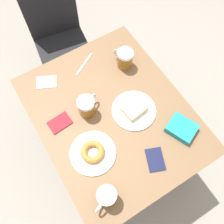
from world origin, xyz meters
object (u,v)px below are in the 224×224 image
at_px(beer_mug_center, 87,106).
at_px(passport_near_edge, 60,123).
at_px(plate_with_cake, 134,110).
at_px(fork, 84,64).
at_px(napkin_folded, 46,82).
at_px(passport_far_edge, 155,160).
at_px(beer_mug_left, 125,59).
at_px(plate_with_donut, 93,152).
at_px(blue_pouch, 182,128).
at_px(chair, 57,31).
at_px(beer_mug_right, 107,197).

relative_size(beer_mug_center, passport_near_edge, 1.00).
height_order(plate_with_cake, fork, plate_with_cake).
xyz_separation_m(napkin_folded, passport_far_edge, (0.29, -0.74, 0.00)).
distance_m(beer_mug_center, napkin_folded, 0.33).
xyz_separation_m(beer_mug_left, passport_near_edge, (-0.53, -0.15, -0.06)).
xyz_separation_m(fork, passport_near_edge, (-0.31, -0.28, 0.00)).
height_order(plate_with_donut, blue_pouch, plate_with_donut).
bearing_deg(napkin_folded, passport_far_edge, -68.78).
xyz_separation_m(beer_mug_center, passport_far_edge, (0.17, -0.44, -0.06)).
xyz_separation_m(chair, plate_with_cake, (0.07, -0.96, 0.20)).
distance_m(passport_near_edge, blue_pouch, 0.68).
xyz_separation_m(plate_with_donut, beer_mug_left, (0.46, 0.40, 0.05)).
distance_m(napkin_folded, passport_far_edge, 0.79).
bearing_deg(passport_near_edge, fork, 42.01).
relative_size(plate_with_cake, fork, 1.53).
height_order(passport_far_edge, blue_pouch, blue_pouch).
relative_size(plate_with_cake, beer_mug_left, 1.86).
relative_size(beer_mug_left, passport_far_edge, 0.92).
xyz_separation_m(beer_mug_right, blue_pouch, (0.54, 0.10, -0.04)).
xyz_separation_m(chair, plate_with_donut, (-0.26, -1.05, 0.21)).
bearing_deg(beer_mug_center, chair, 78.65).
xyz_separation_m(beer_mug_left, blue_pouch, (0.03, -0.54, -0.04)).
bearing_deg(passport_far_edge, beer_mug_left, 72.47).
bearing_deg(blue_pouch, fork, 110.23).
distance_m(beer_mug_center, passport_far_edge, 0.47).
xyz_separation_m(beer_mug_left, beer_mug_right, (-0.51, -0.63, 0.00)).
relative_size(beer_mug_left, napkin_folded, 0.95).
xyz_separation_m(plate_with_cake, napkin_folded, (-0.35, 0.44, -0.01)).
bearing_deg(passport_near_edge, beer_mug_right, -87.89).
xyz_separation_m(passport_far_edge, blue_pouch, (0.22, 0.06, 0.02)).
relative_size(plate_with_cake, passport_near_edge, 1.92).
bearing_deg(passport_far_edge, passport_near_edge, 126.64).
xyz_separation_m(plate_with_donut, blue_pouch, (0.49, -0.14, 0.01)).
bearing_deg(passport_near_edge, plate_with_donut, -73.73).
xyz_separation_m(beer_mug_center, blue_pouch, (0.39, -0.37, -0.04)).
xyz_separation_m(beer_mug_left, beer_mug_center, (-0.36, -0.16, 0.00)).
xyz_separation_m(plate_with_donut, fork, (0.24, 0.53, -0.01)).
bearing_deg(beer_mug_center, passport_far_edge, -69.13).
relative_size(beer_mug_left, fork, 0.82).
bearing_deg(napkin_folded, plate_with_donut, -87.64).
bearing_deg(napkin_folded, plate_with_cake, -51.59).
xyz_separation_m(plate_with_donut, passport_near_edge, (-0.07, 0.25, -0.01)).
relative_size(plate_with_cake, plate_with_donut, 1.03).
distance_m(beer_mug_left, passport_near_edge, 0.55).
distance_m(fork, blue_pouch, 0.72).
bearing_deg(plate_with_cake, chair, 93.90).
relative_size(beer_mug_center, fork, 0.79).
bearing_deg(fork, passport_near_edge, -137.99).
xyz_separation_m(beer_mug_right, napkin_folded, (0.03, 0.77, -0.06)).
height_order(beer_mug_center, beer_mug_right, same).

